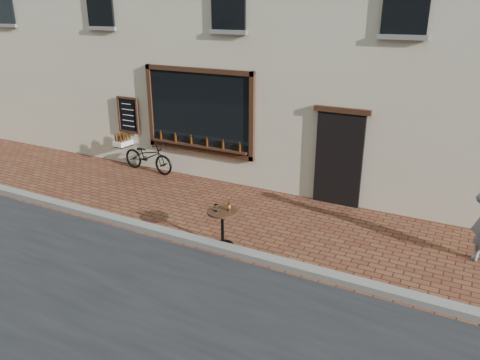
% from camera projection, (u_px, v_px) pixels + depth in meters
% --- Properties ---
extents(ground, '(90.00, 90.00, 0.00)m').
position_uv_depth(ground, '(188.00, 247.00, 9.17)').
color(ground, '#57291C').
rests_on(ground, ground).
extents(kerb, '(90.00, 0.25, 0.12)m').
position_uv_depth(kerb, '(194.00, 240.00, 9.32)').
color(kerb, slate).
rests_on(kerb, ground).
extents(cargo_bicycle, '(1.99, 0.69, 0.96)m').
position_uv_depth(cargo_bicycle, '(147.00, 156.00, 13.21)').
color(cargo_bicycle, black).
rests_on(cargo_bicycle, ground).
extents(bistro_table, '(0.60, 0.60, 1.03)m').
position_uv_depth(bistro_table, '(222.00, 221.00, 9.02)').
color(bistro_table, black).
rests_on(bistro_table, ground).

